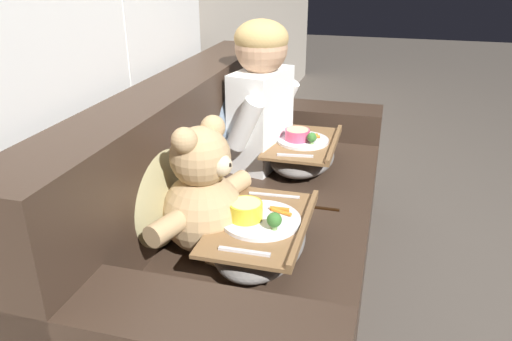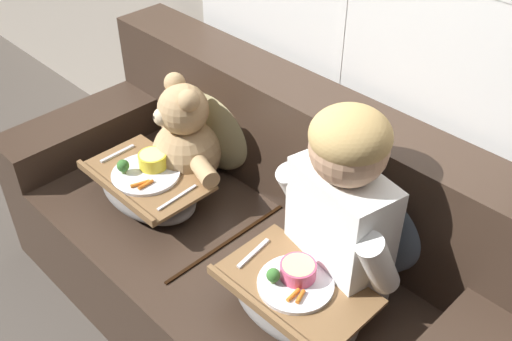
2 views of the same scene
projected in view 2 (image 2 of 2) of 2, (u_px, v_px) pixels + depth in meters
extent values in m
plane|color=#4C443D|center=(241.00, 317.00, 2.29)|extent=(14.00, 14.00, 0.00)
cube|color=#38281E|center=(240.00, 278.00, 2.16)|extent=(1.86, 0.85, 0.43)
cube|color=#38281E|center=(304.00, 145.00, 2.07)|extent=(1.86, 0.22, 0.43)
cube|color=#38281E|center=(102.00, 123.00, 2.45)|extent=(0.22, 0.85, 0.15)
cube|color=black|center=(235.00, 237.00, 2.02)|extent=(0.01, 0.59, 0.01)
ellipsoid|color=slate|center=(372.00, 208.00, 1.83)|extent=(0.42, 0.20, 0.44)
ellipsoid|color=tan|center=(218.00, 119.00, 2.24)|extent=(0.40, 0.19, 0.41)
cube|color=white|center=(339.00, 231.00, 1.74)|extent=(0.34, 0.23, 0.42)
sphere|color=tan|center=(349.00, 147.00, 1.56)|extent=(0.22, 0.22, 0.22)
ellipsoid|color=tan|center=(351.00, 135.00, 1.54)|extent=(0.22, 0.22, 0.15)
cylinder|color=white|center=(299.00, 192.00, 1.83)|extent=(0.11, 0.18, 0.23)
cylinder|color=white|center=(378.00, 263.00, 1.60)|extent=(0.11, 0.18, 0.23)
sphere|color=tan|center=(187.00, 152.00, 2.19)|extent=(0.25, 0.25, 0.25)
sphere|color=tan|center=(183.00, 109.00, 2.08)|extent=(0.18, 0.18, 0.18)
sphere|color=tan|center=(175.00, 83.00, 2.08)|extent=(0.08, 0.08, 0.08)
sphere|color=tan|center=(189.00, 100.00, 1.99)|extent=(0.08, 0.08, 0.08)
sphere|color=beige|center=(162.00, 117.00, 2.06)|extent=(0.07, 0.07, 0.07)
sphere|color=black|center=(156.00, 117.00, 2.05)|extent=(0.02, 0.02, 0.02)
cylinder|color=tan|center=(171.00, 125.00, 2.29)|extent=(0.14, 0.10, 0.07)
cylinder|color=tan|center=(204.00, 171.00, 2.06)|extent=(0.14, 0.10, 0.07)
cylinder|color=tan|center=(152.00, 174.00, 2.24)|extent=(0.10, 0.13, 0.07)
cylinder|color=tan|center=(162.00, 191.00, 2.16)|extent=(0.10, 0.13, 0.07)
ellipsoid|color=slate|center=(294.00, 301.00, 1.73)|extent=(0.42, 0.27, 0.11)
cube|color=brown|center=(295.00, 286.00, 1.70)|extent=(0.44, 0.28, 0.01)
cube|color=brown|center=(262.00, 309.00, 1.61)|extent=(0.44, 0.02, 0.02)
cylinder|color=silver|center=(295.00, 284.00, 1.69)|extent=(0.22, 0.22, 0.01)
cylinder|color=#D64C70|center=(298.00, 270.00, 1.69)|extent=(0.10, 0.10, 0.05)
cylinder|color=#E5D189|center=(298.00, 266.00, 1.68)|extent=(0.09, 0.09, 0.01)
sphere|color=#38702D|center=(273.00, 275.00, 1.67)|extent=(0.04, 0.04, 0.04)
cylinder|color=#7A9E56|center=(273.00, 280.00, 1.68)|extent=(0.02, 0.02, 0.02)
cylinder|color=orange|center=(293.00, 295.00, 1.64)|extent=(0.02, 0.05, 0.01)
cylinder|color=orange|center=(300.00, 297.00, 1.64)|extent=(0.03, 0.05, 0.01)
cube|color=silver|center=(253.00, 253.00, 1.79)|extent=(0.03, 0.14, 0.01)
ellipsoid|color=slate|center=(148.00, 190.00, 2.13)|extent=(0.43, 0.27, 0.11)
cube|color=brown|center=(146.00, 177.00, 2.10)|extent=(0.45, 0.28, 0.01)
cube|color=brown|center=(114.00, 190.00, 2.02)|extent=(0.45, 0.02, 0.02)
cylinder|color=silver|center=(146.00, 174.00, 2.09)|extent=(0.24, 0.24, 0.01)
cylinder|color=yellow|center=(153.00, 160.00, 2.10)|extent=(0.10, 0.10, 0.05)
cylinder|color=#E5D189|center=(152.00, 155.00, 2.09)|extent=(0.09, 0.09, 0.01)
sphere|color=#38702D|center=(123.00, 166.00, 2.07)|extent=(0.04, 0.04, 0.04)
cylinder|color=#7A9E56|center=(124.00, 171.00, 2.08)|extent=(0.02, 0.02, 0.02)
cylinder|color=orange|center=(140.00, 184.00, 2.03)|extent=(0.03, 0.07, 0.01)
cylinder|color=orange|center=(146.00, 185.00, 2.02)|extent=(0.01, 0.06, 0.01)
cube|color=silver|center=(117.00, 154.00, 2.19)|extent=(0.01, 0.14, 0.01)
cube|color=silver|center=(177.00, 197.00, 1.99)|extent=(0.02, 0.17, 0.01)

